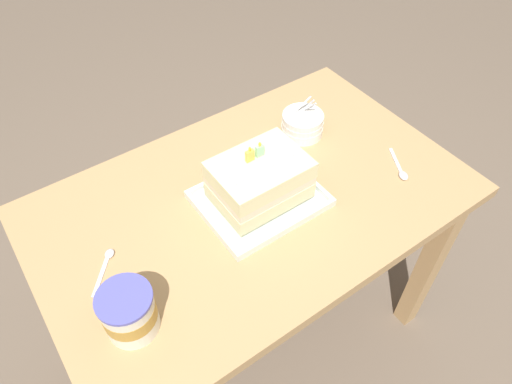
% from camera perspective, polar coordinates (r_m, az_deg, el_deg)
% --- Properties ---
extents(ground_plane, '(8.00, 8.00, 0.00)m').
position_cam_1_polar(ground_plane, '(1.93, -0.29, -16.07)').
color(ground_plane, '#6B5B4C').
extents(dining_table, '(1.16, 0.73, 0.77)m').
position_cam_1_polar(dining_table, '(1.37, -0.40, -3.94)').
color(dining_table, tan).
rests_on(dining_table, ground_plane).
extents(foil_tray, '(0.31, 0.26, 0.02)m').
position_cam_1_polar(foil_tray, '(1.27, 0.43, -0.92)').
color(foil_tray, silver).
rests_on(foil_tray, dining_table).
extents(birthday_cake, '(0.24, 0.17, 0.16)m').
position_cam_1_polar(birthday_cake, '(1.21, 0.45, 1.50)').
color(birthday_cake, beige).
rests_on(birthday_cake, foil_tray).
extents(bowl_stack, '(0.13, 0.13, 0.12)m').
position_cam_1_polar(bowl_stack, '(1.46, 5.61, 8.15)').
color(bowl_stack, white).
rests_on(bowl_stack, dining_table).
extents(ice_cream_tub, '(0.12, 0.12, 0.12)m').
position_cam_1_polar(ice_cream_tub, '(1.05, -15.06, -13.80)').
color(ice_cream_tub, silver).
rests_on(ice_cream_tub, dining_table).
extents(serving_spoon_near_tray, '(0.08, 0.13, 0.01)m').
position_cam_1_polar(serving_spoon_near_tray, '(1.40, 17.15, 2.31)').
color(serving_spoon_near_tray, silver).
rests_on(serving_spoon_near_tray, dining_table).
extents(serving_spoon_by_bowls, '(0.10, 0.11, 0.01)m').
position_cam_1_polar(serving_spoon_by_bowls, '(1.20, -17.51, -7.96)').
color(serving_spoon_by_bowls, silver).
rests_on(serving_spoon_by_bowls, dining_table).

